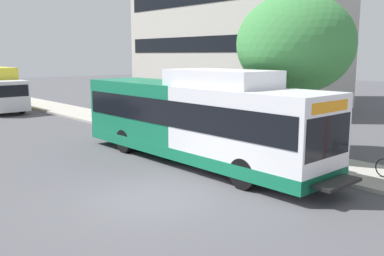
% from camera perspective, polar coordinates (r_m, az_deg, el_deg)
% --- Properties ---
extents(ground_plane, '(120.00, 120.00, 0.00)m').
position_cam_1_polar(ground_plane, '(19.37, -19.95, -3.19)').
color(ground_plane, '#4C4C51').
extents(sidewalk_curb, '(3.00, 56.00, 0.14)m').
position_cam_1_polar(sidewalk_curb, '(21.30, -0.12, -1.25)').
color(sidewalk_curb, '#A8A399').
rests_on(sidewalk_curb, ground).
extents(transit_bus, '(2.58, 12.25, 3.65)m').
position_cam_1_polar(transit_bus, '(16.35, 0.44, 1.17)').
color(transit_bus, white).
rests_on(transit_bus, ground).
extents(street_tree_near_stop, '(4.69, 4.69, 6.45)m').
position_cam_1_polar(street_tree_near_stop, '(17.66, 13.76, 10.93)').
color(street_tree_near_stop, '#4C3823').
rests_on(street_tree_near_stop, sidewalk_curb).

